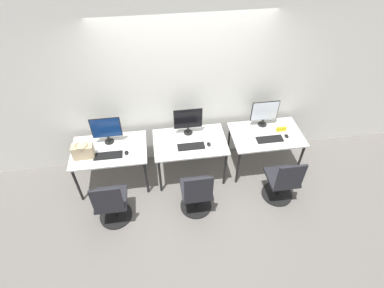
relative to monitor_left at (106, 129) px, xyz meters
name	(u,v)px	position (x,y,z in m)	size (l,w,h in m)	color
ground_plane	(193,189)	(1.24, -0.54, -0.98)	(20.00, 20.00, 0.00)	slate
wall_back	(185,87)	(1.24, 0.32, 0.42)	(12.00, 0.05, 2.80)	silver
desk_left	(110,153)	(0.00, -0.17, -0.33)	(1.13, 0.73, 0.72)	silver
monitor_left	(106,129)	(0.00, 0.00, 0.00)	(0.45, 0.14, 0.46)	black
keyboard_left	(108,155)	(0.00, -0.31, -0.25)	(0.41, 0.15, 0.02)	black
mouse_left	(127,153)	(0.27, -0.30, -0.24)	(0.06, 0.09, 0.03)	black
office_chair_left	(112,205)	(0.02, -0.93, -0.62)	(0.48, 0.48, 0.88)	black
desk_center	(190,145)	(1.24, -0.17, -0.33)	(1.13, 0.73, 0.72)	silver
monitor_center	(188,120)	(1.24, 0.04, 0.00)	(0.45, 0.14, 0.46)	black
keyboard_center	(191,146)	(1.24, -0.30, -0.25)	(0.41, 0.15, 0.02)	black
mouse_center	(209,144)	(1.51, -0.29, -0.24)	(0.06, 0.09, 0.03)	black
office_chair_center	(197,194)	(1.23, -0.93, -0.62)	(0.48, 0.48, 0.88)	black
desk_right	(266,138)	(2.48, -0.17, -0.33)	(1.13, 0.73, 0.72)	silver
monitor_right	(265,112)	(2.48, 0.06, 0.00)	(0.45, 0.14, 0.46)	black
keyboard_right	(270,139)	(2.48, -0.31, -0.25)	(0.41, 0.15, 0.02)	black
mouse_right	(287,136)	(2.76, -0.28, -0.24)	(0.06, 0.09, 0.03)	black
office_chair_right	(282,183)	(2.54, -0.89, -0.62)	(0.48, 0.48, 0.88)	black
handbag	(83,151)	(-0.34, -0.28, -0.14)	(0.30, 0.18, 0.25)	tan
placard_right	(281,129)	(2.73, -0.14, -0.22)	(0.16, 0.03, 0.08)	yellow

